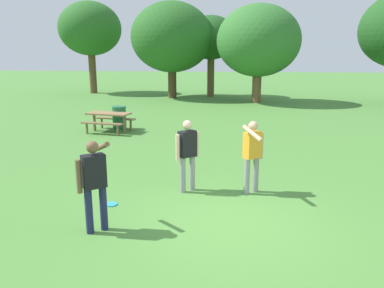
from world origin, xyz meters
TOP-DOWN VIEW (x-y plane):
  - ground_plane at (0.00, 0.00)m, footprint 120.00×120.00m
  - person_thrower at (0.50, 1.62)m, footprint 0.50×0.84m
  - person_catcher at (-2.28, -0.58)m, footprint 0.50×0.84m
  - person_bystander at (-0.94, 1.58)m, footprint 0.48×0.44m
  - frisbee at (-2.41, 0.59)m, footprint 0.25×0.25m
  - picnic_table_near at (-4.91, 7.85)m, footprint 1.92×1.69m
  - trash_can_beside_table at (-4.66, 8.43)m, footprint 0.59×0.59m
  - tree_tall_left at (-11.14, 22.47)m, footprint 4.77×4.77m
  - tree_broad_center at (-4.37, 19.93)m, footprint 5.60×5.60m
  - tree_far_right at (-1.73, 21.14)m, footprint 3.61×3.61m
  - tree_slender_mid at (1.42, 17.89)m, footprint 5.18×5.18m

SIDE VIEW (x-z plane):
  - ground_plane at x=0.00m, z-range 0.00..0.00m
  - frisbee at x=-2.41m, z-range 0.00..0.03m
  - trash_can_beside_table at x=-4.66m, z-range 0.00..0.96m
  - picnic_table_near at x=-4.91m, z-range 0.18..0.95m
  - person_bystander at x=-0.94m, z-range 0.12..1.76m
  - person_thrower at x=0.50m, z-range 0.14..1.78m
  - person_catcher at x=-2.28m, z-range 0.14..1.78m
  - tree_slender_mid at x=1.42m, z-range 0.80..6.85m
  - tree_far_right at x=-1.73m, z-range 1.27..6.97m
  - tree_broad_center at x=-4.37m, z-range 0.87..7.41m
  - tree_tall_left at x=-11.14m, z-range 1.42..8.37m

